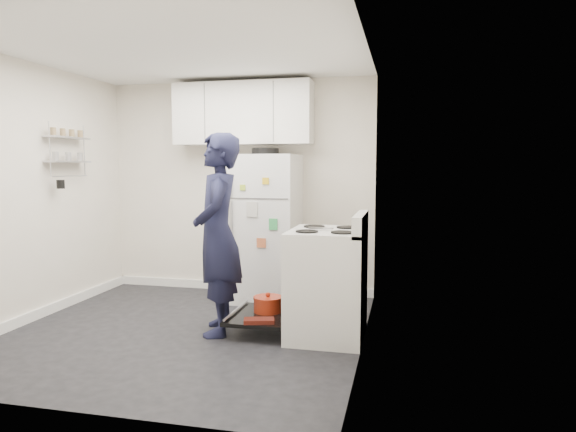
% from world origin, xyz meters
% --- Properties ---
extents(room, '(3.21, 3.21, 2.51)m').
position_xyz_m(room, '(-0.03, 0.03, 1.21)').
color(room, black).
rests_on(room, ground).
extents(electric_range, '(0.66, 0.76, 1.10)m').
position_xyz_m(electric_range, '(1.26, 0.15, 0.47)').
color(electric_range, silver).
rests_on(electric_range, ground).
extents(open_oven_door, '(0.55, 0.71, 0.22)m').
position_xyz_m(open_oven_door, '(0.69, 0.18, 0.18)').
color(open_oven_door, black).
rests_on(open_oven_door, ground).
extents(refrigerator, '(0.72, 0.74, 1.70)m').
position_xyz_m(refrigerator, '(0.41, 1.25, 0.82)').
color(refrigerator, silver).
rests_on(refrigerator, ground).
extents(upper_cabinets, '(1.60, 0.33, 0.70)m').
position_xyz_m(upper_cabinets, '(0.10, 1.43, 2.10)').
color(upper_cabinets, silver).
rests_on(upper_cabinets, room).
extents(wall_shelf_rack, '(0.14, 0.60, 0.61)m').
position_xyz_m(wall_shelf_rack, '(-1.52, 0.49, 1.68)').
color(wall_shelf_rack, '#B2B2B7').
rests_on(wall_shelf_rack, room).
extents(person, '(0.60, 0.75, 1.80)m').
position_xyz_m(person, '(0.30, 0.04, 0.90)').
color(person, black).
rests_on(person, ground).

